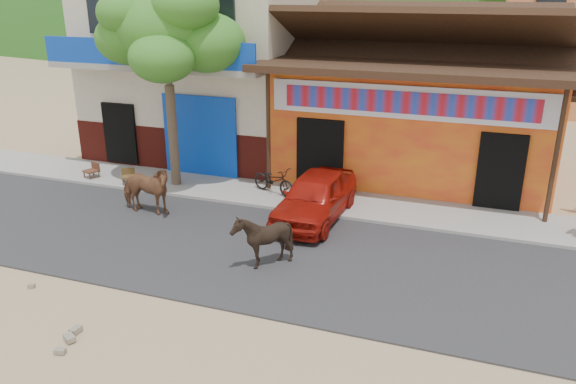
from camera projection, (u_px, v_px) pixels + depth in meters
name	position (u px, v px, depth m)	size (l,w,h in m)	color
ground	(235.00, 313.00, 10.60)	(120.00, 120.00, 0.00)	#9E825B
road	(281.00, 256.00, 12.80)	(60.00, 5.00, 0.04)	#28282B
sidewalk	(323.00, 202.00, 15.88)	(60.00, 2.00, 0.12)	gray
dance_club	(418.00, 117.00, 18.19)	(8.00, 6.00, 3.60)	orange
cafe_building	(208.00, 54.00, 19.94)	(7.00, 6.00, 7.00)	beige
tree	(169.00, 85.00, 16.08)	(3.00, 3.00, 6.00)	#2D721E
cow_tan	(145.00, 190.00, 14.89)	(0.73, 1.61, 1.36)	brown
cow_dark	(263.00, 240.00, 12.10)	(1.02, 1.14, 1.26)	black
red_car	(315.00, 196.00, 14.58)	(1.46, 3.64, 1.24)	#A0140B
scooter	(274.00, 180.00, 16.21)	(0.53, 1.52, 0.80)	black
cafe_chair_left	(90.00, 164.00, 17.53)	(0.40, 0.40, 0.86)	#452217
cafe_chair_right	(128.00, 170.00, 17.02)	(0.39, 0.39, 0.84)	#543B1C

